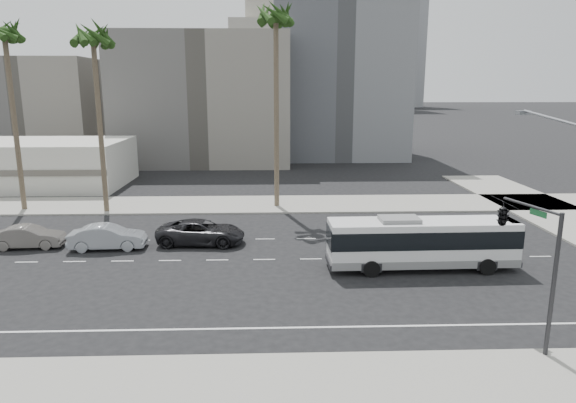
{
  "coord_description": "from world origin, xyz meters",
  "views": [
    {
      "loc": [
        -2.5,
        -30.9,
        10.78
      ],
      "look_at": [
        -1.34,
        4.0,
        2.91
      ],
      "focal_mm": 31.67,
      "sensor_mm": 36.0,
      "label": 1
    }
  ],
  "objects_px": {
    "car_c": "(29,237)",
    "car_b": "(108,237)",
    "palm_near": "(276,21)",
    "palm_mid": "(93,42)",
    "palm_far": "(5,37)",
    "car_a": "(201,232)",
    "traffic_signal": "(508,220)",
    "city_bus": "(422,242)"
  },
  "relations": [
    {
      "from": "city_bus",
      "to": "palm_near",
      "type": "relative_size",
      "value": 0.63
    },
    {
      "from": "city_bus",
      "to": "car_b",
      "type": "xyz_separation_m",
      "value": [
        -20.21,
        4.52,
        -0.87
      ]
    },
    {
      "from": "traffic_signal",
      "to": "palm_mid",
      "type": "height_order",
      "value": "palm_mid"
    },
    {
      "from": "car_b",
      "to": "palm_mid",
      "type": "bearing_deg",
      "value": 14.16
    },
    {
      "from": "city_bus",
      "to": "palm_far",
      "type": "distance_m",
      "value": 37.44
    },
    {
      "from": "city_bus",
      "to": "palm_near",
      "type": "height_order",
      "value": "palm_near"
    },
    {
      "from": "car_b",
      "to": "palm_far",
      "type": "relative_size",
      "value": 0.31
    },
    {
      "from": "palm_mid",
      "to": "car_b",
      "type": "bearing_deg",
      "value": -72.12
    },
    {
      "from": "palm_near",
      "to": "palm_mid",
      "type": "bearing_deg",
      "value": -174.24
    },
    {
      "from": "car_c",
      "to": "traffic_signal",
      "type": "distance_m",
      "value": 30.2
    },
    {
      "from": "car_b",
      "to": "car_c",
      "type": "relative_size",
      "value": 1.08
    },
    {
      "from": "car_b",
      "to": "car_c",
      "type": "distance_m",
      "value": 5.52
    },
    {
      "from": "car_a",
      "to": "car_b",
      "type": "relative_size",
      "value": 1.2
    },
    {
      "from": "palm_near",
      "to": "palm_mid",
      "type": "height_order",
      "value": "palm_near"
    },
    {
      "from": "car_b",
      "to": "palm_far",
      "type": "bearing_deg",
      "value": 40.02
    },
    {
      "from": "car_c",
      "to": "palm_mid",
      "type": "bearing_deg",
      "value": -15.53
    },
    {
      "from": "city_bus",
      "to": "palm_mid",
      "type": "bearing_deg",
      "value": 146.47
    },
    {
      "from": "car_c",
      "to": "traffic_signal",
      "type": "xyz_separation_m",
      "value": [
        27.06,
        -12.69,
        4.31
      ]
    },
    {
      "from": "city_bus",
      "to": "car_c",
      "type": "bearing_deg",
      "value": 167.99
    },
    {
      "from": "car_b",
      "to": "palm_near",
      "type": "bearing_deg",
      "value": -47.87
    },
    {
      "from": "car_c",
      "to": "car_b",
      "type": "bearing_deg",
      "value": -98.22
    },
    {
      "from": "car_c",
      "to": "palm_far",
      "type": "bearing_deg",
      "value": 22.83
    },
    {
      "from": "traffic_signal",
      "to": "palm_near",
      "type": "xyz_separation_m",
      "value": [
        -9.92,
        24.24,
        11.17
      ]
    },
    {
      "from": "palm_near",
      "to": "palm_far",
      "type": "bearing_deg",
      "value": -178.69
    },
    {
      "from": "car_a",
      "to": "palm_mid",
      "type": "xyz_separation_m",
      "value": [
        -9.57,
        9.51,
        13.56
      ]
    },
    {
      "from": "traffic_signal",
      "to": "palm_far",
      "type": "height_order",
      "value": "palm_far"
    },
    {
      "from": "traffic_signal",
      "to": "car_b",
      "type": "bearing_deg",
      "value": 136.02
    },
    {
      "from": "palm_mid",
      "to": "palm_far",
      "type": "height_order",
      "value": "palm_far"
    },
    {
      "from": "car_b",
      "to": "traffic_signal",
      "type": "xyz_separation_m",
      "value": [
        21.56,
        -12.25,
        4.24
      ]
    },
    {
      "from": "traffic_signal",
      "to": "palm_far",
      "type": "relative_size",
      "value": 0.37
    },
    {
      "from": "car_b",
      "to": "traffic_signal",
      "type": "distance_m",
      "value": 25.16
    },
    {
      "from": "car_c",
      "to": "palm_near",
      "type": "height_order",
      "value": "palm_near"
    },
    {
      "from": "car_a",
      "to": "palm_near",
      "type": "xyz_separation_m",
      "value": [
        5.46,
        11.02,
        15.4
      ]
    },
    {
      "from": "car_c",
      "to": "city_bus",
      "type": "bearing_deg",
      "value": -104.52
    },
    {
      "from": "car_b",
      "to": "palm_far",
      "type": "height_order",
      "value": "palm_far"
    },
    {
      "from": "car_c",
      "to": "palm_mid",
      "type": "distance_m",
      "value": 17.06
    },
    {
      "from": "city_bus",
      "to": "car_a",
      "type": "height_order",
      "value": "city_bus"
    },
    {
      "from": "palm_far",
      "to": "palm_mid",
      "type": "bearing_deg",
      "value": -7.48
    },
    {
      "from": "city_bus",
      "to": "palm_mid",
      "type": "height_order",
      "value": "palm_mid"
    },
    {
      "from": "palm_near",
      "to": "traffic_signal",
      "type": "bearing_deg",
      "value": -67.75
    },
    {
      "from": "car_b",
      "to": "city_bus",
      "type": "bearing_deg",
      "value": -106.32
    },
    {
      "from": "palm_mid",
      "to": "traffic_signal",
      "type": "bearing_deg",
      "value": -42.34
    }
  ]
}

